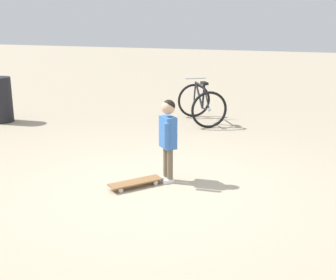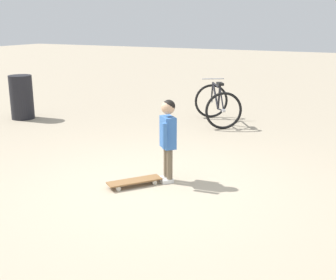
# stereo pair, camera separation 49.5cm
# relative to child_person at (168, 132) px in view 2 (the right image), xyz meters

# --- Properties ---
(ground_plane) EXTENTS (50.00, 50.00, 0.00)m
(ground_plane) POSITION_rel_child_person_xyz_m (-0.31, 0.02, -0.66)
(ground_plane) COLOR tan
(child_person) EXTENTS (0.39, 0.28, 1.06)m
(child_person) POSITION_rel_child_person_xyz_m (0.00, 0.00, 0.00)
(child_person) COLOR brown
(child_person) RESTS_ON ground
(skateboard) EXTENTS (0.66, 0.57, 0.07)m
(skateboard) POSITION_rel_child_person_xyz_m (-0.33, 0.30, -0.60)
(skateboard) COLOR olive
(skateboard) RESTS_ON ground
(bicycle_near) EXTENTS (1.28, 1.19, 0.85)m
(bicycle_near) POSITION_rel_child_person_xyz_m (3.37, 0.60, -0.28)
(bicycle_near) COLOR black
(bicycle_near) RESTS_ON ground
(trash_bin) EXTENTS (0.47, 0.47, 0.90)m
(trash_bin) POSITION_rel_child_person_xyz_m (1.93, 4.38, -0.20)
(trash_bin) COLOR black
(trash_bin) RESTS_ON ground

